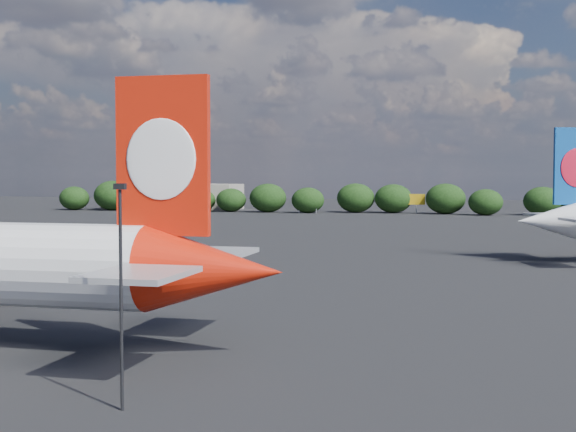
# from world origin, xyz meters

# --- Properties ---
(ground) EXTENTS (500.00, 500.00, 0.00)m
(ground) POSITION_xyz_m (0.00, 60.00, 0.00)
(ground) COLOR black
(ground) RESTS_ON ground
(apron_lamp_post) EXTENTS (0.55, 0.30, 10.68)m
(apron_lamp_post) POSITION_xyz_m (13.65, -11.43, 5.99)
(apron_lamp_post) COLOR black
(apron_lamp_post) RESTS_ON ground
(terminal_building) EXTENTS (42.00, 16.00, 8.00)m
(terminal_building) POSITION_xyz_m (-65.00, 192.00, 4.00)
(terminal_building) COLOR gray
(terminal_building) RESTS_ON ground
(highway_sign) EXTENTS (6.00, 0.30, 4.50)m
(highway_sign) POSITION_xyz_m (-18.00, 176.00, 3.13)
(highway_sign) COLOR #14642B
(highway_sign) RESTS_ON ground
(billboard_yellow) EXTENTS (5.00, 0.30, 5.50)m
(billboard_yellow) POSITION_xyz_m (12.00, 182.00, 3.87)
(billboard_yellow) COLOR gold
(billboard_yellow) RESTS_ON ground
(horizon_treeline) EXTENTS (206.92, 15.90, 9.20)m
(horizon_treeline) POSITION_xyz_m (2.26, 180.65, 4.02)
(horizon_treeline) COLOR black
(horizon_treeline) RESTS_ON ground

